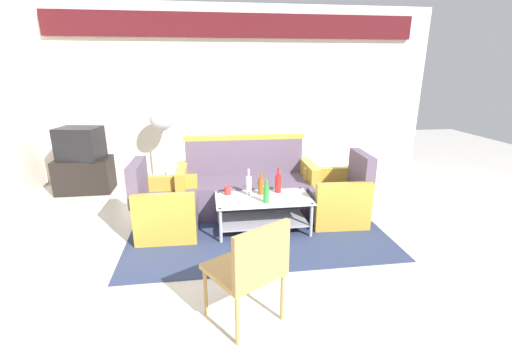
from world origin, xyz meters
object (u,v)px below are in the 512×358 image
object	(u,v)px
coffee_table	(263,209)
bottle_red	(278,183)
bottle_green	(266,194)
pedestal_fan	(162,124)
wicker_chair	(251,265)
bottle_brown	(261,186)
television	(80,143)
couch	(247,187)
armchair_left	(165,209)
tv_stand	(85,175)
bottle_clear	(249,185)
cup	(228,190)
armchair_right	(338,198)

from	to	relation	value
coffee_table	bottle_red	size ratio (longest dim) A/B	3.52
bottle_green	pedestal_fan	bearing A→B (deg)	123.72
coffee_table	wicker_chair	xyz separation A→B (m)	(-0.35, -1.57, 0.22)
wicker_chair	coffee_table	bearing A→B (deg)	47.04
bottle_brown	television	world-z (taller)	television
bottle_brown	couch	bearing A→B (deg)	101.06
bottle_red	armchair_left	bearing A→B (deg)	-177.61
couch	armchair_left	world-z (taller)	couch
bottle_green	tv_stand	world-z (taller)	bottle_green
couch	bottle_green	world-z (taller)	couch
wicker_chair	armchair_left	bearing A→B (deg)	84.56
coffee_table	bottle_clear	distance (m)	0.33
couch	bottle_clear	world-z (taller)	couch
couch	bottle_green	bearing A→B (deg)	99.29
bottle_clear	wicker_chair	xyz separation A→B (m)	(-0.20, -1.70, -0.04)
pedestal_fan	bottle_red	bearing A→B (deg)	-47.55
television	armchair_left	bearing A→B (deg)	141.34
coffee_table	cup	distance (m)	0.47
couch	armchair_left	bearing A→B (deg)	30.62
bottle_green	wicker_chair	size ratio (longest dim) A/B	0.32
coffee_table	couch	bearing A→B (deg)	99.42
wicker_chair	pedestal_fan	bearing A→B (deg)	75.17
wicker_chair	cup	bearing A→B (deg)	61.15
armchair_left	tv_stand	bearing A→B (deg)	-138.80
bottle_red	wicker_chair	bearing A→B (deg)	-107.77
bottle_red	wicker_chair	distance (m)	1.82
armchair_left	armchair_right	bearing A→B (deg)	93.38
bottle_clear	bottle_red	bearing A→B (deg)	5.43
armchair_right	bottle_clear	world-z (taller)	armchair_right
pedestal_fan	armchair_right	bearing A→B (deg)	-35.55
armchair_right	bottle_red	size ratio (longest dim) A/B	2.72
couch	bottle_brown	bearing A→B (deg)	101.95
coffee_table	bottle_clear	world-z (taller)	bottle_clear
cup	armchair_left	bearing A→B (deg)	-174.87
television	tv_stand	bearing A→B (deg)	90.00
couch	tv_stand	size ratio (longest dim) A/B	2.26
bottle_green	cup	size ratio (longest dim) A/B	2.71
bottle_red	pedestal_fan	distance (m)	2.28
bottle_brown	wicker_chair	bearing A→B (deg)	-101.44
couch	wicker_chair	xyz separation A→B (m)	(-0.23, -2.26, 0.18)
bottle_clear	pedestal_fan	size ratio (longest dim) A/B	0.25
coffee_table	tv_stand	xyz separation A→B (m)	(-2.51, 1.75, -0.01)
armchair_left	wicker_chair	size ratio (longest dim) A/B	1.01
armchair_left	cup	distance (m)	0.76
bottle_clear	bottle_brown	bearing A→B (deg)	-0.87
bottle_brown	cup	distance (m)	0.40
cup	coffee_table	bearing A→B (deg)	-23.15
couch	bottle_clear	distance (m)	0.60
couch	television	xyz separation A→B (m)	(-2.39, 1.07, 0.44)
couch	bottle_clear	bearing A→B (deg)	86.98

